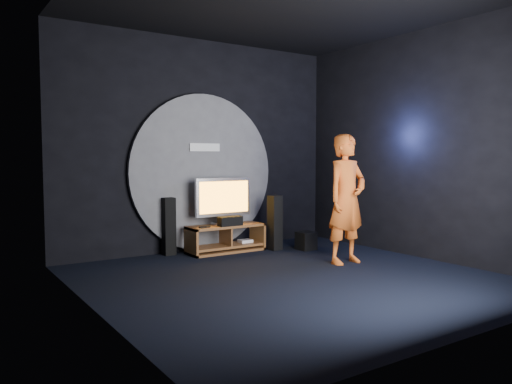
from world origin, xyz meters
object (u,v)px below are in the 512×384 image
media_console (226,240)px  tower_speaker_right (275,223)px  tower_speaker_left (168,226)px  tv (223,199)px  subwoofer (306,241)px  player (347,199)px

media_console → tower_speaker_right: bearing=-21.2°
media_console → tower_speaker_left: 0.97m
media_console → tv: 0.68m
subwoofer → tv: bearing=152.7°
tower_speaker_left → subwoofer: bearing=-22.4°
tv → tower_speaker_left: 1.00m
media_console → tower_speaker_right: tower_speaker_right is taller
player → tower_speaker_left: bearing=130.9°
tower_speaker_left → subwoofer: size_ratio=3.03×
tower_speaker_right → subwoofer: tower_speaker_right is taller
tower_speaker_right → subwoofer: 0.61m
media_console → player: bearing=-58.9°
tv → subwoofer: tv is taller
tv → tower_speaker_right: (0.78, -0.37, -0.41)m
player → subwoofer: bearing=78.1°
media_console → tv: (-0.01, 0.07, 0.67)m
tower_speaker_left → tower_speaker_right: (1.66, -0.60, 0.00)m
media_console → tower_speaker_left: (-0.89, 0.30, 0.26)m
subwoofer → player: size_ratio=0.16×
media_console → tower_speaker_left: bearing=161.4°
media_console → player: 2.15m
tv → subwoofer: 1.56m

